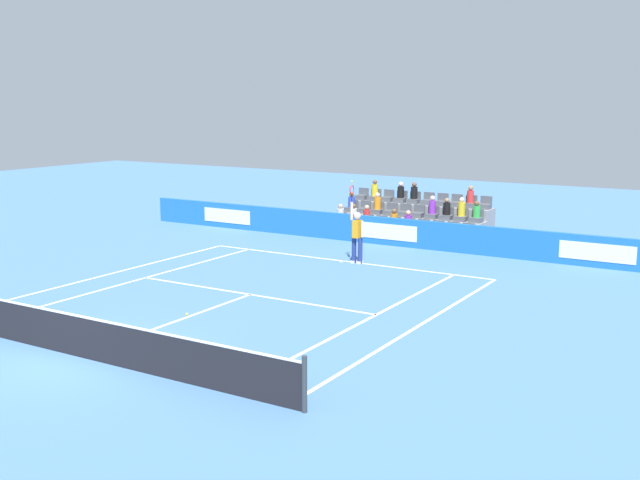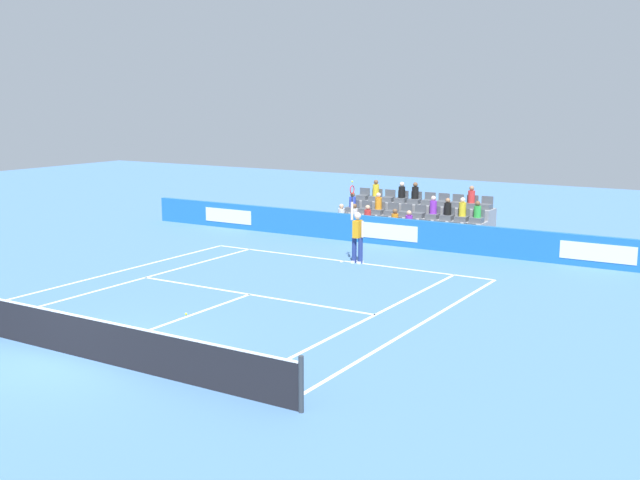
# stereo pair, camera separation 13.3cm
# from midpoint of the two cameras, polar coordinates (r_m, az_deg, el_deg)

# --- Properties ---
(ground_plane) EXTENTS (80.00, 80.00, 0.00)m
(ground_plane) POSITION_cam_midpoint_polar(r_m,az_deg,el_deg) (18.04, -17.38, -8.19)
(ground_plane) COLOR #4C7AB2
(line_baseline) EXTENTS (10.97, 0.10, 0.01)m
(line_baseline) POSITION_cam_midpoint_polar(r_m,az_deg,el_deg) (27.03, 1.89, -1.56)
(line_baseline) COLOR white
(line_baseline) RESTS_ON ground
(line_service) EXTENTS (8.23, 0.10, 0.01)m
(line_service) POSITION_cam_midpoint_polar(r_m,az_deg,el_deg) (22.54, -5.06, -4.02)
(line_service) COLOR white
(line_service) RESTS_ON ground
(line_centre_service) EXTENTS (0.10, 6.40, 0.01)m
(line_centre_service) POSITION_cam_midpoint_polar(r_m,az_deg,el_deg) (20.16, -10.50, -5.90)
(line_centre_service) COLOR white
(line_centre_service) RESTS_ON ground
(line_singles_sideline_left) EXTENTS (0.10, 11.89, 0.01)m
(line_singles_sideline_left) POSITION_cam_midpoint_polar(r_m,az_deg,el_deg) (24.84, -13.34, -2.91)
(line_singles_sideline_left) COLOR white
(line_singles_sideline_left) RESTS_ON ground
(line_singles_sideline_right) EXTENTS (0.10, 11.89, 0.01)m
(line_singles_sideline_right) POSITION_cam_midpoint_polar(r_m,az_deg,el_deg) (20.05, 3.70, -5.84)
(line_singles_sideline_right) COLOR white
(line_singles_sideline_right) RESTS_ON ground
(line_doubles_sideline_left) EXTENTS (0.10, 11.89, 0.01)m
(line_doubles_sideline_left) POSITION_cam_midpoint_polar(r_m,az_deg,el_deg) (25.81, -15.51, -2.52)
(line_doubles_sideline_left) COLOR white
(line_doubles_sideline_left) RESTS_ON ground
(line_doubles_sideline_right) EXTENTS (0.10, 11.89, 0.01)m
(line_doubles_sideline_right) POSITION_cam_midpoint_polar(r_m,az_deg,el_deg) (19.47, 7.28, -6.40)
(line_doubles_sideline_right) COLOR white
(line_doubles_sideline_right) RESTS_ON ground
(line_centre_mark) EXTENTS (0.10, 0.20, 0.01)m
(line_centre_mark) POSITION_cam_midpoint_polar(r_m,az_deg,el_deg) (26.94, 1.79, -1.60)
(line_centre_mark) COLOR white
(line_centre_mark) RESTS_ON ground
(sponsor_barrier) EXTENTS (23.48, 0.22, 1.08)m
(sponsor_barrier) POSITION_cam_midpoint_polar(r_m,az_deg,el_deg) (30.01, 5.26, 0.64)
(sponsor_barrier) COLOR #1E66AD
(sponsor_barrier) RESTS_ON ground
(tennis_net) EXTENTS (11.97, 0.10, 1.07)m
(tennis_net) POSITION_cam_midpoint_polar(r_m,az_deg,el_deg) (17.89, -17.46, -6.69)
(tennis_net) COLOR #33383D
(tennis_net) RESTS_ON ground
(tennis_player) EXTENTS (0.53, 0.36, 2.85)m
(tennis_player) POSITION_cam_midpoint_polar(r_m,az_deg,el_deg) (26.53, 2.91, 0.38)
(tennis_player) COLOR navy
(tennis_player) RESTS_ON ground
(stadium_stand) EXTENTS (6.20, 2.85, 2.16)m
(stadium_stand) POSITION_cam_midpoint_polar(r_m,az_deg,el_deg) (32.07, 7.07, 1.28)
(stadium_stand) COLOR gray
(stadium_stand) RESTS_ON ground
(loose_tennis_ball) EXTENTS (0.07, 0.07, 0.07)m
(loose_tennis_ball) POSITION_cam_midpoint_polar(r_m,az_deg,el_deg) (20.63, -9.69, -5.41)
(loose_tennis_ball) COLOR #D1E533
(loose_tennis_ball) RESTS_ON ground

